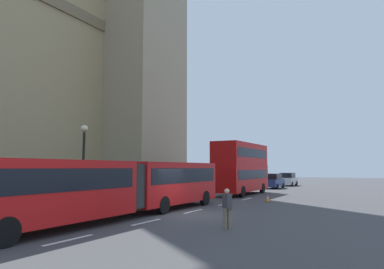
{
  "coord_description": "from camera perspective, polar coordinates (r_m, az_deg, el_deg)",
  "views": [
    {
      "loc": [
        -16.57,
        -9.89,
        2.57
      ],
      "look_at": [
        9.38,
        4.58,
        5.49
      ],
      "focal_mm": 31.76,
      "sensor_mm": 36.0,
      "label": 1
    }
  ],
  "objects": [
    {
      "name": "pedestrian_near_cones",
      "position": [
        14.81,
        5.91,
        -12.01
      ],
      "size": [
        0.42,
        0.47,
        1.69
      ],
      "color": "#726651",
      "rests_on": "ground_plane"
    },
    {
      "name": "ground_plane",
      "position": [
        19.47,
        -1.72,
        -13.2
      ],
      "size": [
        160.0,
        160.0,
        0.0
      ],
      "primitive_type": "plane",
      "color": "#424244"
    },
    {
      "name": "sedan_trailing",
      "position": [
        50.97,
        15.84,
        -7.26
      ],
      "size": [
        4.4,
        1.86,
        1.85
      ],
      "color": "#B7B7BC",
      "rests_on": "ground_plane"
    },
    {
      "name": "traffic_cone_west",
      "position": [
        21.36,
        6.04,
        -11.73
      ],
      "size": [
        0.36,
        0.36,
        0.58
      ],
      "color": "black",
      "rests_on": "ground_plane"
    },
    {
      "name": "double_decker_bus",
      "position": [
        33.34,
        8.31,
        -5.31
      ],
      "size": [
        9.01,
        2.54,
        4.9
      ],
      "color": "#B20F0F",
      "rests_on": "ground_plane"
    },
    {
      "name": "traffic_cone_middle",
      "position": [
        26.7,
        12.59,
        -10.39
      ],
      "size": [
        0.36,
        0.36,
        0.58
      ],
      "color": "black",
      "rests_on": "ground_plane"
    },
    {
      "name": "street_lamp",
      "position": [
        22.46,
        -17.77,
        -4.11
      ],
      "size": [
        0.44,
        0.44,
        5.27
      ],
      "color": "black",
      "rests_on": "ground_plane"
    },
    {
      "name": "sedan_lead",
      "position": [
        44.16,
        13.5,
        -7.6
      ],
      "size": [
        4.4,
        1.86,
        1.85
      ],
      "color": "navy",
      "rests_on": "ground_plane"
    },
    {
      "name": "lane_centre_marking",
      "position": [
        18.65,
        -3.28,
        -13.51
      ],
      "size": [
        25.2,
        0.16,
        0.01
      ],
      "color": "silver",
      "rests_on": "ground_plane"
    },
    {
      "name": "articulated_bus",
      "position": [
        18.3,
        -11.5,
        -8.09
      ],
      "size": [
        17.36,
        2.54,
        2.9
      ],
      "color": "red",
      "rests_on": "ground_plane"
    }
  ]
}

